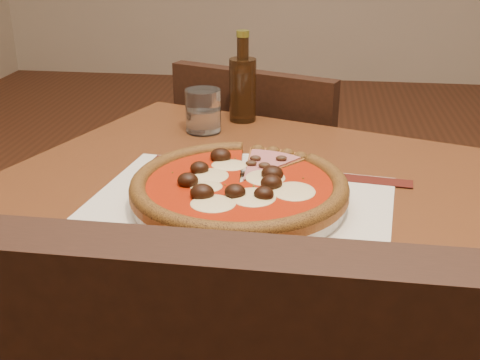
% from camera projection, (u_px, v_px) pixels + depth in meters
% --- Properties ---
extents(table, '(1.01, 1.01, 0.75)m').
position_uv_depth(table, '(238.00, 267.00, 0.89)').
color(table, brown).
rests_on(table, ground).
extents(chair_far, '(0.51, 0.51, 0.83)m').
position_uv_depth(chair_far, '(269.00, 203.00, 1.51)').
color(chair_far, black).
rests_on(chair_far, ground).
extents(placemat, '(0.46, 0.35, 0.00)m').
position_uv_depth(placemat, '(239.00, 204.00, 0.85)').
color(placemat, beige).
rests_on(placemat, table).
extents(plate, '(0.30, 0.30, 0.02)m').
position_uv_depth(plate, '(239.00, 198.00, 0.85)').
color(plate, white).
rests_on(plate, placemat).
extents(pizza, '(0.31, 0.31, 0.04)m').
position_uv_depth(pizza, '(239.00, 185.00, 0.84)').
color(pizza, '#995E25').
rests_on(pizza, plate).
extents(ham_slice, '(0.10, 0.14, 0.02)m').
position_uv_depth(ham_slice, '(276.00, 166.00, 0.91)').
color(ham_slice, '#995E25').
rests_on(ham_slice, plate).
extents(water_glass, '(0.09, 0.09, 0.08)m').
position_uv_depth(water_glass, '(203.00, 111.00, 1.14)').
color(water_glass, white).
rests_on(water_glass, table).
extents(bottle, '(0.05, 0.05, 0.18)m').
position_uv_depth(bottle, '(243.00, 86.00, 1.19)').
color(bottle, '#361F0D').
rests_on(bottle, table).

